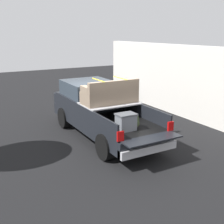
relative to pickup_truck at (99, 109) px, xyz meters
name	(u,v)px	position (x,y,z in m)	size (l,w,h in m)	color
ground_plane	(104,137)	(-0.39, 0.00, -0.97)	(40.00, 40.00, 0.00)	black
pickup_truck	(99,109)	(0.00, 0.00, 0.00)	(6.05, 2.06, 2.23)	black
building_facade	(174,79)	(0.97, -4.47, 0.63)	(10.89, 0.36, 3.20)	silver
trash_can	(120,93)	(4.09, -3.37, -0.47)	(0.60, 0.60, 0.98)	#3F4C66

